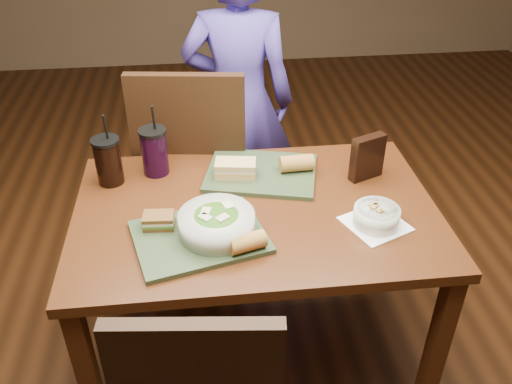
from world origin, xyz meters
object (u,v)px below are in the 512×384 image
Objects in this scene: diner at (239,102)px; sandwich_near at (159,221)px; sandwich_far at (235,169)px; baguette_far at (296,163)px; tray_far at (261,173)px; baguette_near at (247,242)px; salad_bowl at (217,222)px; dining_table at (256,228)px; chip_bag at (367,157)px; soup_bowl at (376,216)px; chair_far at (191,166)px; cup_berry at (154,151)px; tray_near at (200,237)px; cup_cola at (108,161)px.

diner reaches higher than sandwich_near.
sandwich_far is 1.28× the size of baguette_far.
baguette_near reaches higher than tray_far.
salad_bowl is at bearing 91.48° from diner.
diner reaches higher than tray_far.
dining_table is 12.13× the size of sandwich_near.
chip_bag reaches higher than baguette_near.
sandwich_far is at bearing 94.40° from diner.
diner is 3.61× the size of tray_far.
soup_bowl reaches higher than sandwich_near.
dining_table is at bearing 15.22° from sandwich_near.
chair_far is 8.48× the size of baguette_far.
sandwich_far is (-0.06, 0.20, 0.14)m from dining_table.
chip_bag is (0.50, -0.04, 0.04)m from sandwich_far.
baguette_near is 0.62m from cup_berry.
sandwich_near is at bearing -164.78° from dining_table.
baguette_far is at bearing 113.96° from diner.
cup_berry reaches higher than tray_far.
sandwich_near is at bearing -140.82° from tray_far.
tray_near is at bearing -112.98° from sandwich_far.
chip_bag is at bearing 130.51° from diner.
tray_far is at bearing 148.31° from chip_bag.
tray_far is 0.42m from cup_berry.
chip_bag reaches higher than baguette_far.
diner reaches higher than cup_cola.
tray_far is 0.14m from baguette_far.
cup_cola is (-0.48, 0.48, 0.05)m from baguette_near.
diner reaches higher than sandwich_far.
tray_far is 3.92× the size of sandwich_near.
tray_far is 1.44× the size of cup_berry.
soup_bowl is 0.31m from chip_bag.
baguette_far is at bearing 62.35° from baguette_near.
tray_far is at bearing 102.86° from diner.
chair_far is at bearing 112.91° from dining_table.
tray_far is at bearing 11.62° from sandwich_far.
tray_near is 0.39m from sandwich_far.
baguette_near reaches higher than tray_near.
sandwich_far is 1.43× the size of baguette_near.
soup_bowl reaches higher than dining_table.
baguette_far is at bearing 49.03° from dining_table.
diner is 8.50× the size of chip_bag.
baguette_far is 0.44× the size of cup_berry.
sandwich_near is 0.37× the size of cup_berry.
chip_bag is (0.26, -0.05, 0.04)m from baguette_far.
soup_bowl is at bearing -122.08° from chip_bag.
baguette_near is at bearing -102.34° from tray_far.
sandwich_near is at bearing 176.12° from soup_bowl.
cup_cola is at bearing 120.48° from sandwich_near.
cup_cola reaches higher than baguette_near.
salad_bowl reaches higher than tray_near.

